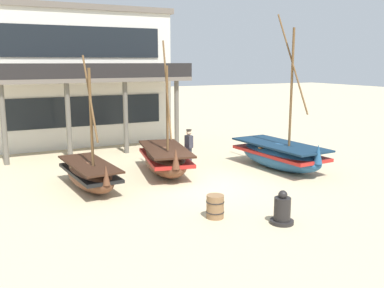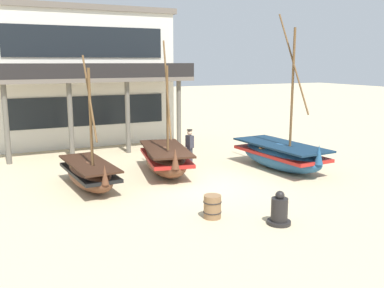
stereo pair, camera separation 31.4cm
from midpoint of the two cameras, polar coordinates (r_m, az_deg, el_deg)
name	(u,v)px [view 1 (the left image)]	position (r m, az deg, el deg)	size (l,w,h in m)	color
ground_plane	(204,185)	(16.28, 1.05, -5.44)	(120.00, 120.00, 0.00)	#CCB78E
fishing_boat_near_left	(90,174)	(16.17, -13.96, -3.90)	(1.58, 3.83, 4.80)	brown
fishing_boat_centre_large	(280,155)	(18.93, 11.09, -1.39)	(2.11, 4.71, 6.51)	#23517A
fishing_boat_far_right	(165,159)	(17.76, -4.06, -2.03)	(2.35, 4.18, 5.40)	brown
fisherman_by_hull	(189,149)	(18.78, -0.90, -0.61)	(0.27, 0.39, 1.68)	#33333D
capstan_winch	(282,210)	(12.66, 11.18, -8.65)	(0.68, 0.68, 0.99)	black
wooden_barrel	(215,207)	(12.87, 2.39, -8.29)	(0.56, 0.56, 0.70)	olive
harbor_building_main	(74,76)	(26.21, -15.72, 8.69)	(10.26, 8.42, 7.50)	silver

